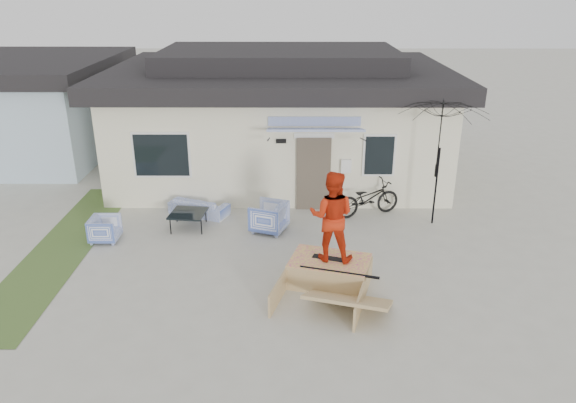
{
  "coord_description": "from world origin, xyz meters",
  "views": [
    {
      "loc": [
        0.35,
        -9.89,
        6.03
      ],
      "look_at": [
        0.3,
        1.8,
        1.3
      ],
      "focal_mm": 33.93,
      "sensor_mm": 36.0,
      "label": 1
    }
  ],
  "objects_px": {
    "skateboard": "(330,258)",
    "skater": "(332,215)",
    "armchair_right": "(269,216)",
    "bicycle": "(368,195)",
    "coffee_table": "(189,220)",
    "armchair_left": "(105,228)",
    "patio_umbrella": "(439,161)",
    "loveseat": "(199,203)",
    "skate_ramp": "(329,271)"
  },
  "relations": [
    {
      "from": "patio_umbrella",
      "to": "armchair_right",
      "type": "bearing_deg",
      "value": -173.42
    },
    {
      "from": "armchair_right",
      "to": "skate_ramp",
      "type": "height_order",
      "value": "armchair_right"
    },
    {
      "from": "loveseat",
      "to": "skate_ramp",
      "type": "distance_m",
      "value": 5.04
    },
    {
      "from": "skate_ramp",
      "to": "skateboard",
      "type": "relative_size",
      "value": 2.84
    },
    {
      "from": "loveseat",
      "to": "skate_ramp",
      "type": "bearing_deg",
      "value": 154.49
    },
    {
      "from": "armchair_left",
      "to": "skateboard",
      "type": "xyz_separation_m",
      "value": [
        5.48,
        -1.98,
        0.22
      ]
    },
    {
      "from": "armchair_right",
      "to": "bicycle",
      "type": "relative_size",
      "value": 0.45
    },
    {
      "from": "bicycle",
      "to": "patio_umbrella",
      "type": "bearing_deg",
      "value": -128.87
    },
    {
      "from": "skateboard",
      "to": "skater",
      "type": "distance_m",
      "value": 1.0
    },
    {
      "from": "loveseat",
      "to": "skateboard",
      "type": "relative_size",
      "value": 2.14
    },
    {
      "from": "bicycle",
      "to": "skater",
      "type": "distance_m",
      "value": 3.97
    },
    {
      "from": "skate_ramp",
      "to": "skateboard",
      "type": "distance_m",
      "value": 0.3
    },
    {
      "from": "skate_ramp",
      "to": "loveseat",
      "type": "bearing_deg",
      "value": 148.3
    },
    {
      "from": "armchair_right",
      "to": "coffee_table",
      "type": "xyz_separation_m",
      "value": [
        -2.12,
        0.17,
        -0.21
      ]
    },
    {
      "from": "bicycle",
      "to": "skate_ramp",
      "type": "bearing_deg",
      "value": 139.5
    },
    {
      "from": "loveseat",
      "to": "skater",
      "type": "distance_m",
      "value": 5.17
    },
    {
      "from": "loveseat",
      "to": "patio_umbrella",
      "type": "bearing_deg",
      "value": -162.95
    },
    {
      "from": "bicycle",
      "to": "skateboard",
      "type": "distance_m",
      "value": 3.85
    },
    {
      "from": "coffee_table",
      "to": "skater",
      "type": "distance_m",
      "value": 4.68
    },
    {
      "from": "armchair_left",
      "to": "armchair_right",
      "type": "height_order",
      "value": "armchair_right"
    },
    {
      "from": "armchair_right",
      "to": "skateboard",
      "type": "height_order",
      "value": "armchair_right"
    },
    {
      "from": "coffee_table",
      "to": "skateboard",
      "type": "relative_size",
      "value": 1.15
    },
    {
      "from": "coffee_table",
      "to": "bicycle",
      "type": "relative_size",
      "value": 0.47
    },
    {
      "from": "armchair_right",
      "to": "armchair_left",
      "type": "bearing_deg",
      "value": -61.39
    },
    {
      "from": "bicycle",
      "to": "skater",
      "type": "relative_size",
      "value": 0.97
    },
    {
      "from": "armchair_right",
      "to": "bicycle",
      "type": "distance_m",
      "value": 2.89
    },
    {
      "from": "skate_ramp",
      "to": "skater",
      "type": "relative_size",
      "value": 1.13
    },
    {
      "from": "armchair_left",
      "to": "patio_umbrella",
      "type": "distance_m",
      "value": 8.63
    },
    {
      "from": "bicycle",
      "to": "skate_ramp",
      "type": "xyz_separation_m",
      "value": [
        -1.29,
        -3.69,
        -0.33
      ]
    },
    {
      "from": "armchair_left",
      "to": "coffee_table",
      "type": "distance_m",
      "value": 2.1
    },
    {
      "from": "coffee_table",
      "to": "skateboard",
      "type": "bearing_deg",
      "value": -38.0
    },
    {
      "from": "coffee_table",
      "to": "skate_ramp",
      "type": "bearing_deg",
      "value": -38.64
    },
    {
      "from": "armchair_left",
      "to": "armchair_right",
      "type": "xyz_separation_m",
      "value": [
        4.06,
        0.61,
        0.08
      ]
    },
    {
      "from": "skater",
      "to": "patio_umbrella",
      "type": "bearing_deg",
      "value": -122.18
    },
    {
      "from": "skateboard",
      "to": "bicycle",
      "type": "bearing_deg",
      "value": 89.28
    },
    {
      "from": "coffee_table",
      "to": "bicycle",
      "type": "xyz_separation_m",
      "value": [
        4.81,
        0.87,
        0.39
      ]
    },
    {
      "from": "armchair_right",
      "to": "skateboard",
      "type": "xyz_separation_m",
      "value": [
        1.41,
        -2.59,
        0.14
      ]
    },
    {
      "from": "armchair_left",
      "to": "bicycle",
      "type": "distance_m",
      "value": 6.96
    },
    {
      "from": "armchair_left",
      "to": "armchair_right",
      "type": "distance_m",
      "value": 4.11
    },
    {
      "from": "loveseat",
      "to": "skater",
      "type": "height_order",
      "value": "skater"
    },
    {
      "from": "coffee_table",
      "to": "patio_umbrella",
      "type": "bearing_deg",
      "value": 2.96
    },
    {
      "from": "armchair_right",
      "to": "skater",
      "type": "relative_size",
      "value": 0.44
    },
    {
      "from": "skateboard",
      "to": "skater",
      "type": "relative_size",
      "value": 0.4
    },
    {
      "from": "loveseat",
      "to": "armchair_left",
      "type": "bearing_deg",
      "value": 61.64
    },
    {
      "from": "armchair_left",
      "to": "skate_ramp",
      "type": "bearing_deg",
      "value": -110.73
    },
    {
      "from": "loveseat",
      "to": "bicycle",
      "type": "xyz_separation_m",
      "value": [
        4.68,
        -0.05,
        0.28
      ]
    },
    {
      "from": "coffee_table",
      "to": "armchair_right",
      "type": "bearing_deg",
      "value": -4.56
    },
    {
      "from": "skateboard",
      "to": "patio_umbrella",
      "type": "bearing_deg",
      "value": 64.92
    },
    {
      "from": "skateboard",
      "to": "loveseat",
      "type": "bearing_deg",
      "value": 151.36
    },
    {
      "from": "loveseat",
      "to": "armchair_left",
      "type": "xyz_separation_m",
      "value": [
        -2.08,
        -1.7,
        0.03
      ]
    }
  ]
}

